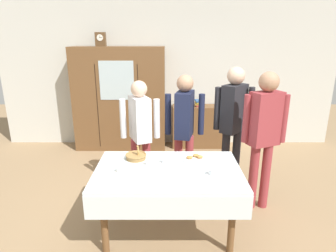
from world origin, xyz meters
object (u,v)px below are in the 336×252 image
Objects in this scene: bread_basket at (136,156)px; tea_cup_near_right at (149,163)px; person_behind_table_left at (233,117)px; person_beside_shelf at (264,128)px; pastry_plate at (195,158)px; tea_cup_front_edge at (213,173)px; person_near_right_end at (184,123)px; wall_cabinet at (120,99)px; mantel_clock at (101,39)px; tea_cup_mid_right at (120,170)px; bookshelf_low at (198,126)px; spoon_far_left at (140,181)px; person_behind_table_right at (140,127)px; spoon_back_edge at (194,182)px; tea_cup_far_right at (165,161)px; dining_table at (168,180)px; spoon_center at (167,179)px; book_stack at (199,103)px.

tea_cup_near_right is at bearing -47.13° from bread_basket.
person_beside_shelf is (0.26, -0.49, -0.00)m from person_behind_table_left.
tea_cup_front_edge is at bearing -69.36° from pastry_plate.
person_near_right_end reaches higher than pastry_plate.
wall_cabinet is at bearing 105.88° from tea_cup_near_right.
person_near_right_end is (1.12, -1.65, 0.03)m from wall_cabinet.
mantel_clock is 1.85× the size of tea_cup_mid_right.
person_behind_table_left and person_beside_shelf have the same top height.
tea_cup_mid_right is at bearing 175.97° from tea_cup_front_edge.
tea_cup_mid_right is (-1.07, -2.68, 0.37)m from bookshelf_low.
spoon_far_left is (0.63, -2.83, -0.20)m from wall_cabinet.
mantel_clock reaches higher than person_behind_table_right.
mantel_clock is at bearing 116.85° from spoon_back_edge.
person_behind_table_left is at bearing 37.47° from tea_cup_mid_right.
person_near_right_end is at bearing -49.70° from mantel_clock.
mantel_clock is 2.02× the size of spoon_far_left.
spoon_back_edge is at bearing -41.69° from bread_basket.
tea_cup_far_right is 0.08× the size of person_behind_table_right.
spoon_back_edge is (1.15, -2.83, -0.20)m from wall_cabinet.
spoon_far_left reaches higher than dining_table.
spoon_far_left is (-0.26, -0.05, 0.00)m from spoon_center.
tea_cup_near_right and tea_cup_front_edge have the same top height.
person_behind_table_left is at bearing -37.60° from mantel_clock.
person_behind_table_right is at bearing 94.88° from spoon_far_left.
tea_cup_near_right is 1.00× the size of tea_cup_front_edge.
person_behind_table_right is at bearing -118.57° from book_stack.
tea_cup_front_edge is (-0.13, -2.74, 0.37)m from bookshelf_low.
tea_cup_front_edge is 1.09× the size of spoon_far_left.
spoon_back_edge is (0.61, -0.55, -0.03)m from bread_basket.
bookshelf_low is 0.46m from book_stack.
bookshelf_low is at bearing 76.00° from tea_cup_far_right.
bookshelf_low is at bearing 1.95° from wall_cabinet.
tea_cup_far_right is 0.35m from bread_basket.
mantel_clock is at bearing 142.40° from person_behind_table_left.
person_behind_table_left reaches higher than tea_cup_near_right.
wall_cabinet is 2.66m from tea_cup_mid_right.
pastry_plate is at bearing 22.04° from tea_cup_mid_right.
bookshelf_low is at bearing 1.66° from mantel_clock.
bread_basket is at bearing 153.46° from tea_cup_front_edge.
tea_cup_near_right is 0.93m from person_near_right_end.
person_near_right_end is at bearing -102.16° from book_stack.
person_behind_table_left is (1.23, 0.70, 0.26)m from bread_basket.
person_behind_table_left is at bearing -79.95° from book_stack.
person_behind_table_left is at bearing 117.85° from person_beside_shelf.
wall_cabinet is 1.93× the size of bookshelf_low.
person_behind_table_left reaches higher than spoon_far_left.
bookshelf_low is at bearing 100.05° from person_behind_table_left.
mantel_clock is (-0.28, -0.00, 1.07)m from wall_cabinet.
tea_cup_front_edge is at bearing 10.56° from spoon_center.
bread_basket is (0.13, 0.34, 0.01)m from tea_cup_mid_right.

